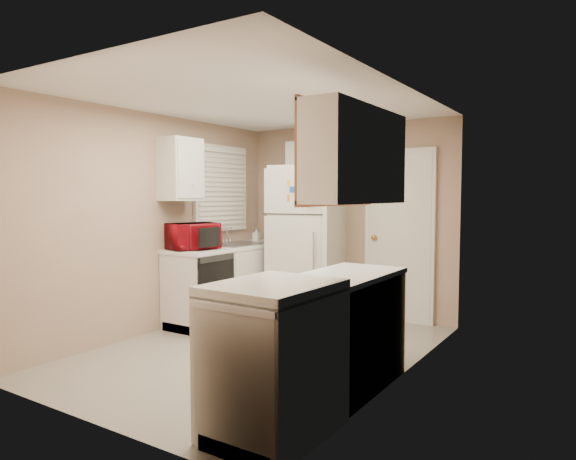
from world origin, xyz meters
The scene contains 19 objects.
floor centered at (0.00, 0.00, 0.00)m, with size 3.80×3.80×0.00m, color #AAA596.
ceiling centered at (0.00, 0.00, 2.40)m, with size 3.80×3.80×0.00m, color white.
wall_left centered at (-1.40, 0.00, 1.20)m, with size 3.80×3.80×0.00m, color tan.
wall_right centered at (1.40, 0.00, 1.20)m, with size 3.80×3.80×0.00m, color tan.
wall_back centered at (0.00, 1.90, 1.20)m, with size 2.80×2.80×0.00m, color tan.
wall_front centered at (0.00, -1.90, 1.20)m, with size 2.80×2.80×0.00m, color tan.
left_counter centered at (-1.10, 0.90, 0.45)m, with size 0.60×1.80×0.90m, color silver.
dishwasher centered at (-0.81, 0.30, 0.49)m, with size 0.03×0.58×0.72m, color black.
sink centered at (-1.10, 1.05, 0.86)m, with size 0.54×0.74×0.16m, color gray.
microwave centered at (-1.15, 0.30, 1.05)m, with size 0.30×0.54×0.36m, color maroon.
soap_bottle centered at (-1.15, 1.51, 1.00)m, with size 0.08×0.08×0.18m, color white.
window_blinds centered at (-1.36, 1.05, 1.60)m, with size 0.10×0.98×1.08m, color silver.
upper_cabinet_left centered at (-1.25, 0.22, 1.80)m, with size 0.30×0.45×0.70m, color silver.
refrigerator centered at (-0.34, 1.50, 0.94)m, with size 0.77×0.75×1.87m, color silver.
cabinet_over_fridge centered at (-0.40, 1.75, 2.00)m, with size 0.70×0.30×0.40m, color silver.
interior_door centered at (0.70, 1.86, 1.02)m, with size 0.86×0.06×2.08m, color silver.
right_counter centered at (1.10, -0.80, 0.45)m, with size 0.60×2.00×0.90m, color silver.
stove centered at (1.10, -1.37, 0.49)m, with size 0.65×0.80×0.98m, color silver.
upper_cabinet_right centered at (1.25, -0.50, 1.80)m, with size 0.30×1.20×0.70m, color silver.
Camera 1 is at (2.88, -3.98, 1.51)m, focal length 32.00 mm.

